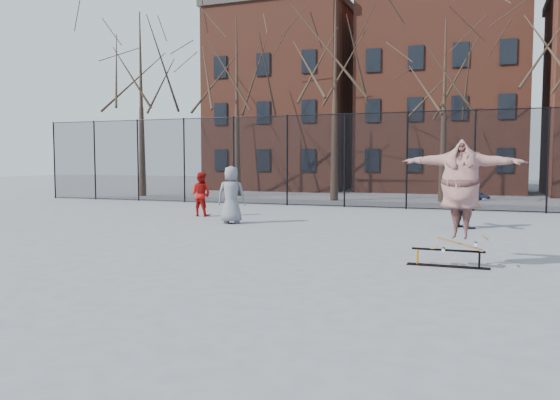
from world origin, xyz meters
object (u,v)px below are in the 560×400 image
at_px(bystander_grey, 231,195).
at_px(skater, 461,195).
at_px(skateboard, 459,247).
at_px(bystander_navy, 465,198).
at_px(bystander_red, 201,194).
at_px(skate_rail, 448,260).

bearing_deg(bystander_grey, skater, 132.34).
distance_m(skateboard, bystander_navy, 6.29).
xyz_separation_m(skater, bystander_navy, (-0.12, 6.27, -0.48)).
relative_size(bystander_grey, bystander_navy, 1.03).
height_order(bystander_red, bystander_navy, bystander_navy).
distance_m(skate_rail, bystander_grey, 8.49).
xyz_separation_m(skateboard, skater, (0.00, 0.00, 0.98)).
height_order(skate_rail, bystander_navy, bystander_navy).
bearing_deg(bystander_navy, skater, 139.29).
bearing_deg(bystander_grey, skateboard, 132.34).
bearing_deg(skater, skate_rail, -173.03).
bearing_deg(skateboard, skate_rail, 180.00).
relative_size(skateboard, bystander_navy, 0.52).
relative_size(skater, bystander_grey, 1.24).
height_order(skate_rail, skater, skater).
bearing_deg(skate_rail, bystander_navy, 89.19).
distance_m(skate_rail, skater, 1.25).
distance_m(bystander_grey, bystander_red, 2.63).
relative_size(skateboard, skater, 0.40).
bearing_deg(bystander_red, skater, 148.75).
bearing_deg(skater, bystander_navy, 98.03).
bearing_deg(skate_rail, bystander_grey, 144.50).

